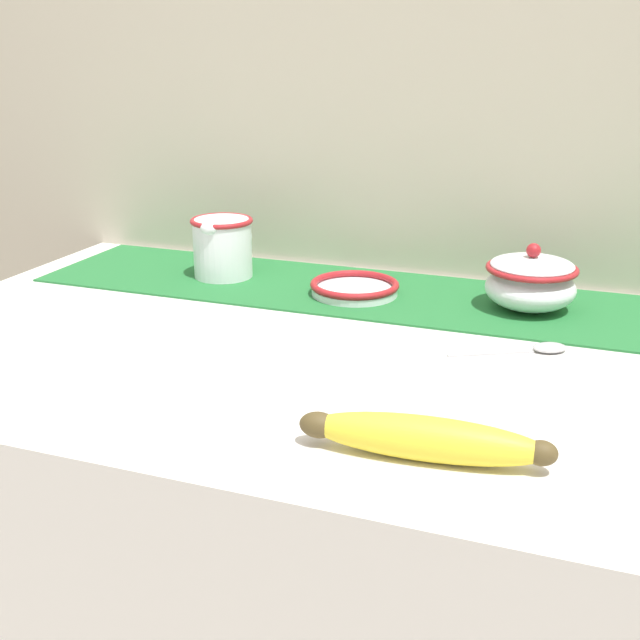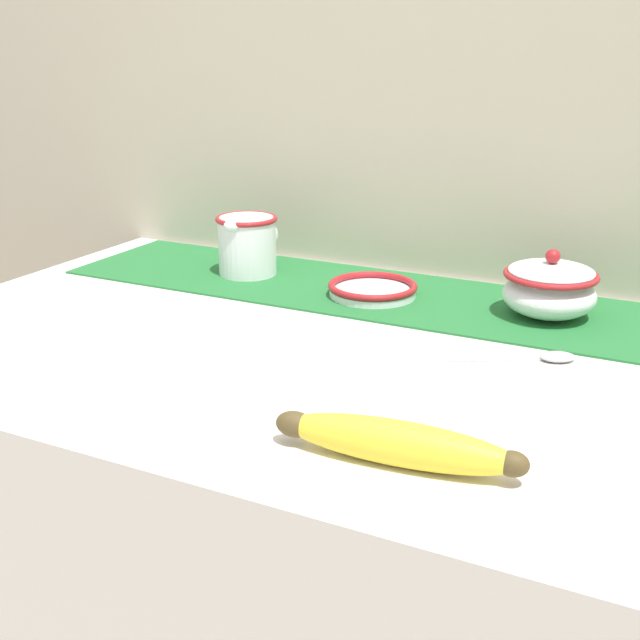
{
  "view_description": "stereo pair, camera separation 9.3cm",
  "coord_description": "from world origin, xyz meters",
  "px_view_note": "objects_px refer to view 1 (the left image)",
  "views": [
    {
      "loc": [
        0.28,
        -0.88,
        1.23
      ],
      "look_at": [
        -0.03,
        -0.05,
        0.92
      ],
      "focal_mm": 45.0,
      "sensor_mm": 36.0,
      "label": 1
    },
    {
      "loc": [
        0.36,
        -0.84,
        1.23
      ],
      "look_at": [
        -0.03,
        -0.05,
        0.92
      ],
      "focal_mm": 45.0,
      "sensor_mm": 36.0,
      "label": 2
    }
  ],
  "objects_px": {
    "sugar_bowl": "(531,281)",
    "spoon": "(544,348)",
    "banana": "(424,438)",
    "cream_pitcher": "(223,245)",
    "small_dish": "(355,288)"
  },
  "relations": [
    {
      "from": "sugar_bowl",
      "to": "small_dish",
      "type": "distance_m",
      "value": 0.25
    },
    {
      "from": "spoon",
      "to": "banana",
      "type": "bearing_deg",
      "value": -132.27
    },
    {
      "from": "small_dish",
      "to": "banana",
      "type": "distance_m",
      "value": 0.49
    },
    {
      "from": "cream_pitcher",
      "to": "spoon",
      "type": "xyz_separation_m",
      "value": [
        0.51,
        -0.15,
        -0.05
      ]
    },
    {
      "from": "banana",
      "to": "cream_pitcher",
      "type": "bearing_deg",
      "value": 133.16
    },
    {
      "from": "cream_pitcher",
      "to": "spoon",
      "type": "height_order",
      "value": "cream_pitcher"
    },
    {
      "from": "banana",
      "to": "spoon",
      "type": "xyz_separation_m",
      "value": [
        0.08,
        0.31,
        -0.02
      ]
    },
    {
      "from": "cream_pitcher",
      "to": "small_dish",
      "type": "bearing_deg",
      "value": -5.3
    },
    {
      "from": "small_dish",
      "to": "spoon",
      "type": "height_order",
      "value": "small_dish"
    },
    {
      "from": "sugar_bowl",
      "to": "small_dish",
      "type": "relative_size",
      "value": 0.96
    },
    {
      "from": "cream_pitcher",
      "to": "small_dish",
      "type": "distance_m",
      "value": 0.23
    },
    {
      "from": "banana",
      "to": "small_dish",
      "type": "bearing_deg",
      "value": 115.31
    },
    {
      "from": "small_dish",
      "to": "spoon",
      "type": "xyz_separation_m",
      "value": [
        0.28,
        -0.13,
        -0.01
      ]
    },
    {
      "from": "sugar_bowl",
      "to": "spoon",
      "type": "relative_size",
      "value": 0.91
    },
    {
      "from": "cream_pitcher",
      "to": "banana",
      "type": "height_order",
      "value": "cream_pitcher"
    }
  ]
}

